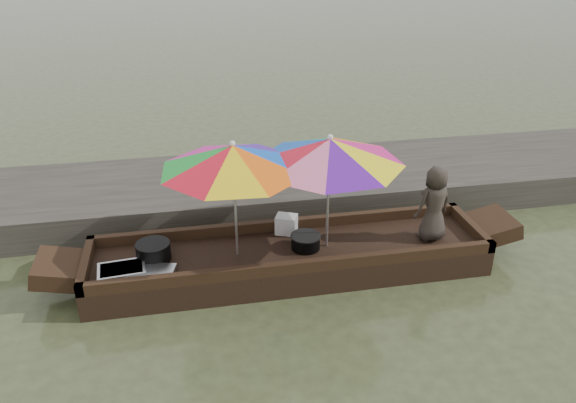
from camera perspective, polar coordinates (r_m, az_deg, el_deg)
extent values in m
plane|color=#3B4027|center=(7.57, 0.15, -7.14)|extent=(80.00, 80.00, 0.00)
cube|color=#2D2B26|center=(9.35, -2.45, 1.43)|extent=(22.00, 2.20, 0.50)
cube|color=black|center=(7.47, 0.15, -6.02)|extent=(5.20, 1.20, 0.35)
cylinder|color=black|center=(7.32, -13.52, -4.94)|extent=(0.44, 0.44, 0.23)
cube|color=silver|center=(7.15, -16.54, -6.78)|extent=(0.60, 0.44, 0.09)
cube|color=silver|center=(7.05, -13.81, -7.09)|extent=(0.64, 0.51, 0.06)
cylinder|color=black|center=(7.37, 1.80, -4.16)|extent=(0.38, 0.38, 0.18)
cube|color=silver|center=(7.71, -0.16, -2.33)|extent=(0.34, 0.31, 0.26)
imported|color=#312B25|center=(7.64, 14.63, -0.20)|extent=(0.58, 0.45, 1.05)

